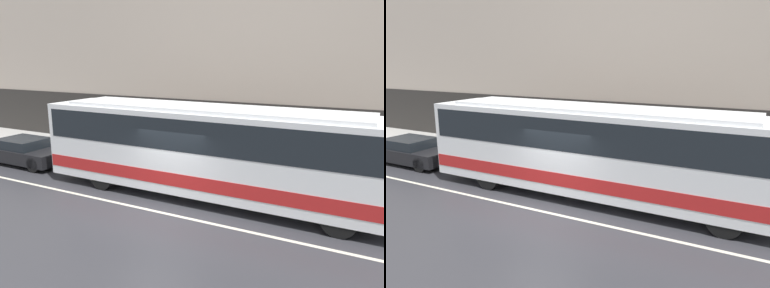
# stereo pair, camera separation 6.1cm
# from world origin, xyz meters

# --- Properties ---
(ground_plane) EXTENTS (60.00, 60.00, 0.00)m
(ground_plane) POSITION_xyz_m (0.00, 0.00, 0.00)
(ground_plane) COLOR #333338
(sidewalk) EXTENTS (60.00, 3.07, 0.12)m
(sidewalk) POSITION_xyz_m (0.00, 5.53, 0.06)
(sidewalk) COLOR #A09E99
(sidewalk) RESTS_ON ground_plane
(building_facade) EXTENTS (60.00, 0.35, 12.28)m
(building_facade) POSITION_xyz_m (0.00, 7.21, 5.93)
(building_facade) COLOR #B7A899
(building_facade) RESTS_ON ground_plane
(lane_stripe) EXTENTS (54.00, 0.14, 0.01)m
(lane_stripe) POSITION_xyz_m (0.00, 0.00, 0.00)
(lane_stripe) COLOR beige
(lane_stripe) RESTS_ON ground_plane
(transit_bus) EXTENTS (12.34, 2.49, 3.22)m
(transit_bus) POSITION_xyz_m (0.69, 1.94, 1.82)
(transit_bus) COLOR white
(transit_bus) RESTS_ON ground_plane
(sedan_dark_behind) EXTENTS (4.27, 1.83, 1.18)m
(sedan_dark_behind) POSITION_xyz_m (-8.64, 1.94, 0.58)
(sedan_dark_behind) COLOR black
(sedan_dark_behind) RESTS_ON ground_plane
(pedestrian_waiting) EXTENTS (0.36, 0.36, 1.67)m
(pedestrian_waiting) POSITION_xyz_m (-2.43, 6.30, 0.90)
(pedestrian_waiting) COLOR maroon
(pedestrian_waiting) RESTS_ON sidewalk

